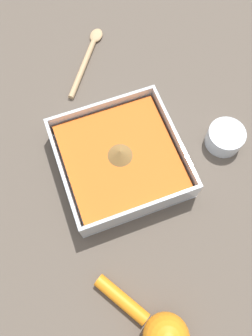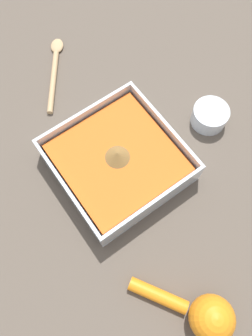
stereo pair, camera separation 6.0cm
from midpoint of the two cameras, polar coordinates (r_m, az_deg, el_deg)
The scene contains 5 objects.
ground_plane at distance 0.63m, azimuth -4.39°, elevation -1.15°, with size 4.00×4.00×0.00m, color brown.
square_dish at distance 0.61m, azimuth -4.22°, elevation 0.76°, with size 0.22×0.22×0.06m.
spice_bowl at distance 0.68m, azimuth 11.90°, elevation 8.53°, with size 0.07×0.07×0.04m.
lemon_squeezer at distance 0.57m, azimuth 10.40°, elevation -24.34°, with size 0.12×0.16×0.07m.
wooden_spoon at distance 0.77m, azimuth -14.63°, elevation 16.08°, with size 0.13×0.17×0.01m.
Camera 2 is at (-0.12, -0.20, 0.59)m, focal length 35.00 mm.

